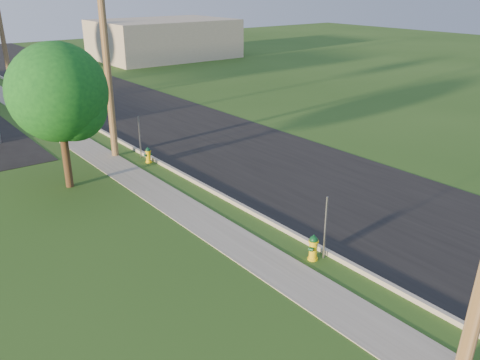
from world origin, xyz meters
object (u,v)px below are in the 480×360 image
at_px(utility_pole_mid, 106,49).
at_px(hydrant_mid, 148,155).
at_px(hydrant_far, 59,108).
at_px(tree_verge, 61,96).
at_px(hydrant_near, 313,248).
at_px(utility_pole_far, 1,26).

bearing_deg(utility_pole_mid, hydrant_mid, -66.61).
distance_m(utility_pole_mid, hydrant_mid, 5.02).
height_order(utility_pole_mid, hydrant_far, utility_pole_mid).
bearing_deg(hydrant_mid, tree_verge, -168.86).
relative_size(hydrant_near, hydrant_far, 1.04).
bearing_deg(tree_verge, hydrant_far, 73.18).
distance_m(utility_pole_mid, utility_pole_far, 18.00).
height_order(utility_pole_far, hydrant_mid, utility_pole_far).
xyz_separation_m(utility_pole_mid, hydrant_far, (0.72, 9.83, -4.56)).
relative_size(utility_pole_mid, hydrant_far, 12.33).
distance_m(utility_pole_mid, hydrant_near, 13.47).
height_order(hydrant_near, hydrant_mid, hydrant_near).
height_order(utility_pole_mid, hydrant_near, utility_pole_mid).
bearing_deg(hydrant_mid, hydrant_near, -91.39).
relative_size(utility_pole_mid, utility_pole_far, 1.03).
relative_size(hydrant_near, hydrant_mid, 1.13).
bearing_deg(hydrant_far, utility_pole_mid, -94.18).
height_order(hydrant_near, hydrant_far, hydrant_near).
height_order(tree_verge, hydrant_mid, tree_verge).
height_order(utility_pole_far, hydrant_far, utility_pole_far).
bearing_deg(tree_verge, hydrant_mid, 11.14).
distance_m(hydrant_mid, hydrant_far, 11.67).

